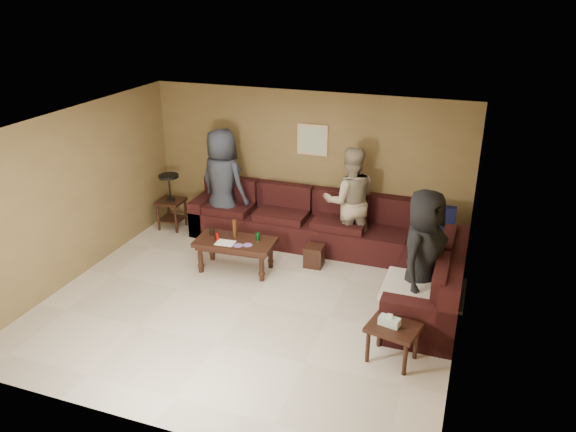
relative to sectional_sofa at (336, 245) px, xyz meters
The scene contains 10 objects.
room 2.18m from the sectional_sofa, 118.22° to the right, with size 5.60×5.50×2.50m.
sectional_sofa is the anchor object (origin of this frame).
coffee_table 1.58m from the sectional_sofa, 152.92° to the right, with size 1.24×0.67×0.78m.
end_table_left 3.16m from the sectional_sofa, behind, with size 0.45×0.45×1.00m.
side_table_right 2.48m from the sectional_sofa, 59.79° to the right, with size 0.66×0.58×0.62m.
waste_bin 0.39m from the sectional_sofa, 148.62° to the right, with size 0.28×0.28×0.34m, color black.
wall_art 1.82m from the sectional_sofa, 126.63° to the left, with size 0.52×0.04×0.52m.
person_left 2.27m from the sectional_sofa, 168.32° to the left, with size 0.92×0.60×1.89m, color #2D323E.
person_middle 0.75m from the sectional_sofa, 81.73° to the left, with size 0.86×0.67×1.78m, color tan.
person_right 1.88m from the sectional_sofa, 37.99° to the right, with size 0.88×0.57×1.80m, color black.
Camera 1 is at (2.75, -6.17, 4.16)m, focal length 35.00 mm.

